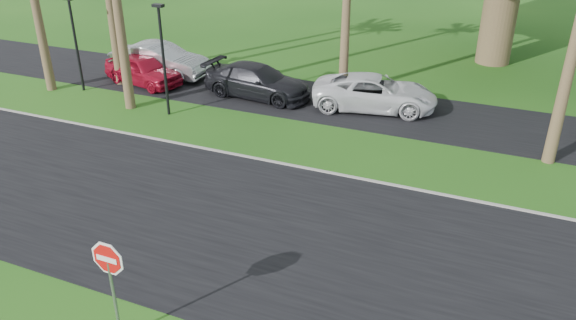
{
  "coord_description": "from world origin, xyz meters",
  "views": [
    {
      "loc": [
        7.52,
        -10.09,
        8.95
      ],
      "look_at": [
        1.86,
        3.12,
        1.8
      ],
      "focal_mm": 35.0,
      "sensor_mm": 36.0,
      "label": 1
    }
  ],
  "objects_px": {
    "car_red": "(143,70)",
    "car_minivan": "(375,93)",
    "car_silver": "(160,61)",
    "stop_sign_near": "(110,272)",
    "car_dark": "(258,82)"
  },
  "relations": [
    {
      "from": "car_silver",
      "to": "car_minivan",
      "type": "relative_size",
      "value": 0.94
    },
    {
      "from": "car_red",
      "to": "car_minivan",
      "type": "bearing_deg",
      "value": -71.61
    },
    {
      "from": "car_dark",
      "to": "car_minivan",
      "type": "relative_size",
      "value": 0.95
    },
    {
      "from": "car_silver",
      "to": "stop_sign_near",
      "type": "bearing_deg",
      "value": -150.69
    },
    {
      "from": "car_silver",
      "to": "car_dark",
      "type": "distance_m",
      "value": 5.92
    },
    {
      "from": "stop_sign_near",
      "to": "car_dark",
      "type": "xyz_separation_m",
      "value": [
        -3.94,
        14.95,
        -1.04
      ]
    },
    {
      "from": "stop_sign_near",
      "to": "car_red",
      "type": "relative_size",
      "value": 0.62
    },
    {
      "from": "car_silver",
      "to": "car_dark",
      "type": "height_order",
      "value": "car_silver"
    },
    {
      "from": "stop_sign_near",
      "to": "car_red",
      "type": "xyz_separation_m",
      "value": [
        -9.85,
        14.36,
        -1.05
      ]
    },
    {
      "from": "car_silver",
      "to": "car_minivan",
      "type": "xyz_separation_m",
      "value": [
        11.22,
        -0.17,
        -0.09
      ]
    },
    {
      "from": "car_dark",
      "to": "car_red",
      "type": "bearing_deg",
      "value": 100.02
    },
    {
      "from": "car_silver",
      "to": "car_red",
      "type": "bearing_deg",
      "value": 175.48
    },
    {
      "from": "car_red",
      "to": "car_minivan",
      "type": "distance_m",
      "value": 11.32
    },
    {
      "from": "car_dark",
      "to": "stop_sign_near",
      "type": "bearing_deg",
      "value": -160.9
    },
    {
      "from": "stop_sign_near",
      "to": "car_silver",
      "type": "distance_m",
      "value": 18.55
    }
  ]
}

